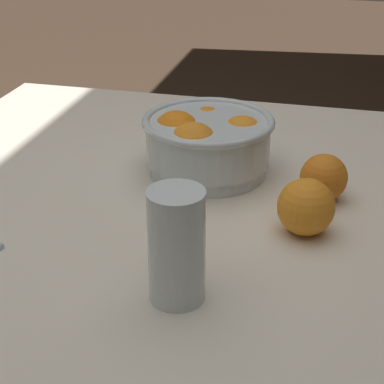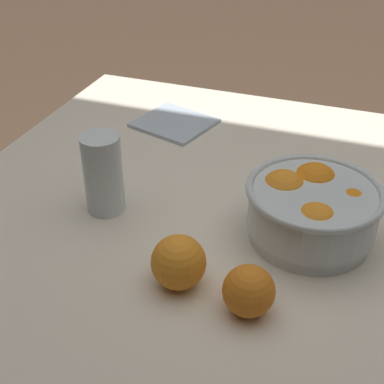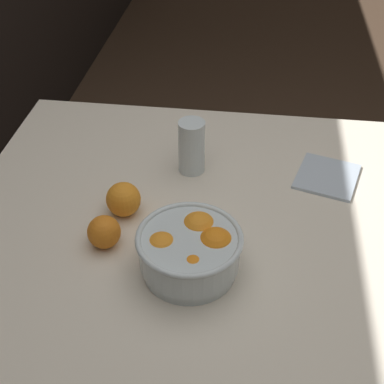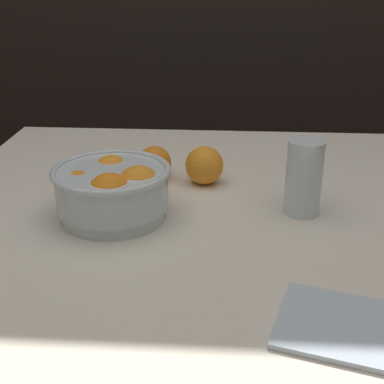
# 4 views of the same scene
# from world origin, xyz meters

# --- Properties ---
(dining_table) EXTENTS (1.01, 1.07, 0.78)m
(dining_table) POSITION_xyz_m (0.00, 0.00, 0.69)
(dining_table) COLOR beige
(dining_table) RESTS_ON ground_plane
(fruit_bowl) EXTENTS (0.21, 0.21, 0.10)m
(fruit_bowl) POSITION_xyz_m (-0.14, -0.02, 0.83)
(fruit_bowl) COLOR silver
(fruit_bowl) RESTS_ON dining_table
(juice_glass) EXTENTS (0.07, 0.07, 0.14)m
(juice_glass) POSITION_xyz_m (0.20, 0.02, 0.84)
(juice_glass) COLOR #F4A314
(juice_glass) RESTS_ON dining_table
(orange_loose_near_bowl) EXTENTS (0.08, 0.08, 0.08)m
(orange_loose_near_bowl) POSITION_xyz_m (0.02, 0.15, 0.82)
(orange_loose_near_bowl) COLOR orange
(orange_loose_near_bowl) RESTS_ON dining_table
(orange_loose_front) EXTENTS (0.07, 0.07, 0.07)m
(orange_loose_front) POSITION_xyz_m (-0.09, 0.17, 0.81)
(orange_loose_front) COLOR orange
(orange_loose_front) RESTS_ON dining_table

